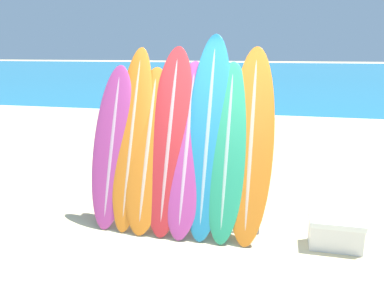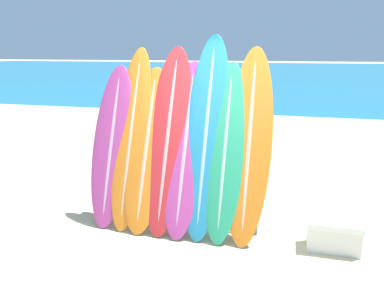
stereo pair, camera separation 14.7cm
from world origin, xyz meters
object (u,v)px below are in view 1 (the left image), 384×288
surfboard_slot_2 (148,148)px  person_near_water (208,94)px  surfboard_slot_1 (132,137)px  surfboard_slot_0 (112,145)px  surfboard_rack (178,191)px  surfboard_slot_6 (227,150)px  surfboard_slot_7 (251,143)px  surfboard_slot_4 (187,147)px  cooler_box (335,233)px  surfboard_slot_3 (170,138)px  surfboard_slot_5 (208,134)px  person_mid_beach (145,106)px

surfboard_slot_2 → person_near_water: 7.09m
surfboard_slot_1 → surfboard_slot_0: bearing=-169.4°
surfboard_rack → surfboard_slot_6: size_ratio=0.99×
surfboard_slot_7 → surfboard_rack: bearing=-174.3°
surfboard_slot_4 → surfboard_slot_6: size_ratio=1.00×
surfboard_slot_2 → cooler_box: (2.32, -0.17, -0.84)m
surfboard_slot_2 → surfboard_slot_3: bearing=11.1°
surfboard_slot_6 → cooler_box: 1.58m
surfboard_slot_5 → person_near_water: size_ratio=1.46×
surfboard_slot_7 → person_mid_beach: size_ratio=1.43×
surfboard_slot_5 → cooler_box: size_ratio=4.11×
person_near_water → surfboard_slot_1: bearing=-171.3°
surfboard_slot_0 → person_near_water: bearing=90.6°
surfboard_slot_0 → surfboard_slot_1: 0.29m
person_mid_beach → cooler_box: person_mid_beach is taller
surfboard_slot_4 → surfboard_rack: bearing=-155.9°
surfboard_slot_1 → surfboard_slot_2: (0.23, -0.05, -0.13)m
surfboard_slot_2 → surfboard_slot_5: size_ratio=0.83×
surfboard_slot_7 → surfboard_slot_5: bearing=177.5°
surfboard_slot_2 → person_mid_beach: 4.75m
surfboard_slot_2 → surfboard_slot_4: size_ratio=0.96×
surfboard_rack → surfboard_slot_0: surfboard_slot_0 is taller
surfboard_slot_1 → surfboard_slot_6: (1.25, -0.04, -0.09)m
surfboard_slot_7 → person_mid_beach: bearing=124.2°
surfboard_slot_7 → surfboard_slot_0: bearing=-178.2°
surfboard_slot_1 → surfboard_slot_4: size_ratio=1.08×
surfboard_slot_7 → cooler_box: size_ratio=3.84×
surfboard_slot_0 → person_near_water: 7.07m
surfboard_slot_3 → surfboard_slot_6: (0.74, -0.05, -0.10)m
surfboard_slot_6 → person_near_water: (-1.58, 7.06, -0.14)m
person_near_water → surfboard_slot_2: bearing=-169.5°
surfboard_slot_6 → cooler_box: (1.30, -0.17, -0.88)m
surfboard_slot_0 → surfboard_slot_5: surfboard_slot_5 is taller
surfboard_rack → person_near_water: 7.18m
surfboard_slot_3 → surfboard_slot_2: bearing=-168.9°
cooler_box → person_mid_beach: bearing=131.0°
surfboard_slot_1 → cooler_box: surfboard_slot_1 is taller
surfboard_slot_2 → surfboard_slot_3: size_ratio=0.88×
surfboard_slot_0 → surfboard_slot_4: 1.01m
surfboard_slot_2 → person_near_water: size_ratio=1.21×
surfboard_slot_7 → surfboard_slot_3: bearing=-179.8°
person_near_water → person_mid_beach: (-1.11, -2.63, -0.04)m
surfboard_slot_5 → surfboard_slot_0: bearing=-176.4°
surfboard_slot_2 → surfboard_slot_4: bearing=2.0°
surfboard_slot_4 → surfboard_slot_7: size_ratio=0.92×
surfboard_slot_0 → person_mid_beach: size_ratio=1.28×
surfboard_slot_0 → surfboard_slot_2: size_ratio=1.01×
surfboard_slot_5 → cooler_box: bearing=-9.0°
surfboard_slot_0 → surfboard_slot_6: surfboard_slot_6 is taller
surfboard_slot_6 → cooler_box: bearing=-7.5°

